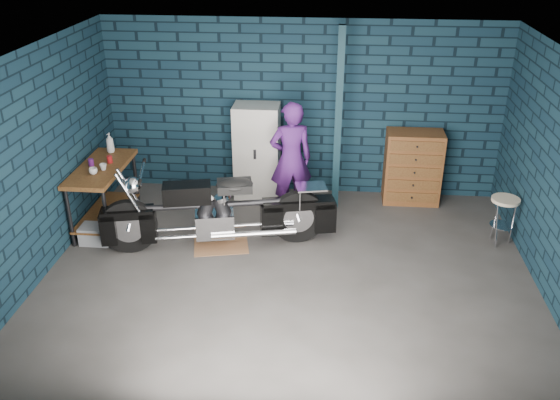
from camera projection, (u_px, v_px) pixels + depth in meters
The scene contains 16 objects.
ground at pixel (289, 273), 7.37m from camera, with size 6.00×6.00×0.00m, color #4A4745.
room_walls at pixel (293, 113), 7.03m from camera, with size 6.02×5.01×2.71m.
support_post at pixel (338, 121), 8.48m from camera, with size 0.10×0.10×2.70m, color #102A34.
workbench at pixel (105, 196), 8.32m from camera, with size 0.60×1.40×0.91m, color brown.
drip_mat at pixel (221, 245), 8.00m from camera, with size 0.72×0.54×0.01m, color brown.
motorcycle at pixel (219, 207), 7.74m from camera, with size 2.63×0.71×1.16m, color black, non-canonical shape.
person at pixel (291, 159), 8.51m from camera, with size 0.62×0.41×1.70m, color #4E1D6D.
storage_bin at pixel (96, 234), 8.02m from camera, with size 0.40×0.29×0.25m, color gray.
locker at pixel (257, 152), 9.10m from camera, with size 0.69×0.49×1.47m, color beige.
tool_chest at pixel (413, 168), 8.98m from camera, with size 0.84×0.47×1.12m, color brown.
shop_stool at pixel (502, 221), 7.91m from camera, with size 0.37×0.37×0.67m, color beige, non-canonical shape.
cup_a at pixel (93, 171), 7.86m from camera, with size 0.11×0.11×0.09m, color beige.
cup_b at pixel (103, 167), 7.99m from camera, with size 0.09×0.09×0.09m, color beige.
mug_purple at pixel (91, 162), 8.12m from camera, with size 0.07×0.07×0.10m, color #601B6F.
mug_red at pixel (110, 159), 8.22m from camera, with size 0.07×0.07×0.10m, color #A21518.
bottle at pixel (110, 143), 8.54m from camera, with size 0.11×0.11×0.29m, color gray.
Camera 1 is at (0.47, -6.21, 4.06)m, focal length 38.00 mm.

